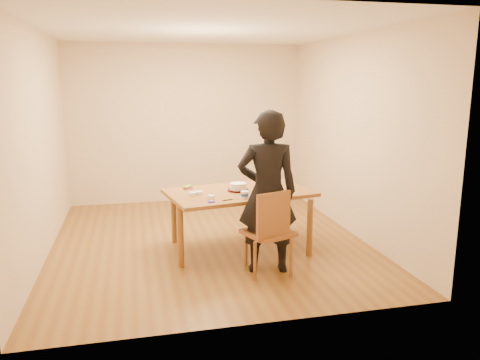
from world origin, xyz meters
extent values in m
cube|color=brown|center=(0.00, 0.00, 0.00)|extent=(4.00, 4.50, 0.00)
cube|color=silver|center=(0.00, 0.00, 2.70)|extent=(4.00, 4.50, 0.00)
cube|color=#C8B18B|center=(0.00, 2.25, 1.35)|extent=(4.00, 0.00, 2.70)
cube|color=#C8B18B|center=(-2.00, 0.00, 1.35)|extent=(0.00, 4.50, 2.70)
cube|color=#C8B18B|center=(2.00, 0.00, 1.35)|extent=(0.00, 4.50, 2.70)
cube|color=brown|center=(0.33, -0.39, 0.73)|extent=(1.88, 1.32, 0.04)
cube|color=brown|center=(0.48, -1.16, 0.45)|extent=(0.60, 0.60, 0.04)
cylinder|color=red|center=(0.32, -0.38, 0.76)|extent=(0.26, 0.26, 0.02)
cylinder|color=white|center=(0.32, -0.38, 0.80)|extent=(0.21, 0.21, 0.07)
ellipsoid|color=white|center=(0.32, -0.38, 0.85)|extent=(0.20, 0.20, 0.03)
cylinder|color=white|center=(0.31, -0.75, 0.79)|extent=(0.09, 0.09, 0.08)
cylinder|color=#2319A7|center=(-0.09, -0.84, 0.76)|extent=(0.09, 0.09, 0.01)
ellipsoid|color=white|center=(-0.09, -0.84, 0.77)|extent=(0.04, 0.04, 0.02)
cylinder|color=white|center=(-0.07, -0.69, 0.77)|extent=(0.08, 0.08, 0.04)
cylinder|color=white|center=(-0.18, -0.47, 0.77)|extent=(0.09, 0.09, 0.04)
cylinder|color=white|center=(-0.26, -0.50, 0.77)|extent=(0.09, 0.09, 0.04)
cube|color=#E4357B|center=(-0.27, -0.12, 0.76)|extent=(0.13, 0.11, 0.02)
cube|color=green|center=(-0.28, -0.12, 0.78)|extent=(0.13, 0.13, 0.02)
cube|color=black|center=(0.10, -0.81, 0.76)|extent=(0.14, 0.07, 0.01)
imported|color=black|center=(0.48, -1.12, 0.90)|extent=(0.71, 0.52, 1.79)
camera|label=1|loc=(-0.92, -5.86, 2.08)|focal=35.00mm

